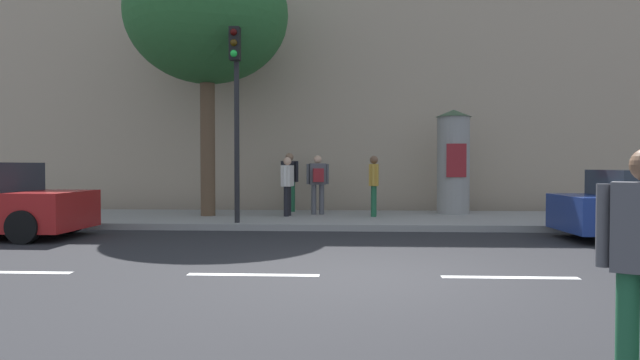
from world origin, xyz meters
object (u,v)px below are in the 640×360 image
object	(u,v)px
poster_column	(453,161)
pedestrian_in_dark_shirt	(374,181)
pedestrian_with_backpack	(287,182)
traffic_light	(236,93)
street_tree	(207,15)
pedestrian_with_bag	(318,179)
pedestrian_in_light_jacket	(290,177)

from	to	relation	value
poster_column	pedestrian_in_dark_shirt	size ratio (longest dim) A/B	1.81
pedestrian_in_dark_shirt	pedestrian_with_backpack	xyz separation A→B (m)	(-2.26, -0.01, -0.02)
traffic_light	street_tree	xyz separation A→B (m)	(-1.13, 1.83, 2.27)
street_tree	pedestrian_in_dark_shirt	distance (m)	6.16
street_tree	pedestrian_with_bag	size ratio (longest dim) A/B	4.44
traffic_light	pedestrian_with_backpack	xyz separation A→B (m)	(0.99, 1.83, -2.09)
poster_column	pedestrian_in_dark_shirt	bearing A→B (deg)	-156.87
street_tree	pedestrian_in_light_jacket	xyz separation A→B (m)	(2.01, 1.45, -4.27)
pedestrian_in_light_jacket	street_tree	bearing A→B (deg)	-144.24
street_tree	pedestrian_in_dark_shirt	size ratio (longest dim) A/B	4.49
traffic_light	pedestrian_with_bag	world-z (taller)	traffic_light
traffic_light	pedestrian_with_bag	size ratio (longest dim) A/B	2.79
poster_column	street_tree	xyz separation A→B (m)	(-6.59, -0.96, 3.82)
street_tree	pedestrian_with_backpack	world-z (taller)	street_tree
traffic_light	street_tree	size ratio (longest dim) A/B	0.63
street_tree	pedestrian_in_dark_shirt	bearing A→B (deg)	0.18
poster_column	pedestrian_with_backpack	size ratio (longest dim) A/B	1.85
traffic_light	poster_column	size ratio (longest dim) A/B	1.57
poster_column	pedestrian_in_dark_shirt	world-z (taller)	poster_column
pedestrian_with_backpack	pedestrian_with_bag	size ratio (longest dim) A/B	0.97
pedestrian_with_bag	street_tree	bearing A→B (deg)	-170.43
traffic_light	pedestrian_with_backpack	world-z (taller)	traffic_light
street_tree	pedestrian_in_light_jacket	bearing A→B (deg)	35.76
traffic_light	pedestrian_with_backpack	bearing A→B (deg)	61.72
pedestrian_in_dark_shirt	pedestrian_in_light_jacket	world-z (taller)	pedestrian_in_light_jacket
pedestrian_in_dark_shirt	pedestrian_with_bag	bearing A→B (deg)	162.39
poster_column	pedestrian_in_light_jacket	xyz separation A→B (m)	(-4.58, 0.49, -0.45)
traffic_light	pedestrian_in_light_jacket	distance (m)	3.94
street_tree	pedestrian_in_dark_shirt	world-z (taller)	street_tree
pedestrian_in_light_jacket	pedestrian_with_backpack	xyz separation A→B (m)	(0.10, -1.45, -0.09)
pedestrian_with_backpack	traffic_light	bearing A→B (deg)	-118.28
pedestrian_with_backpack	pedestrian_with_bag	xyz separation A→B (m)	(0.77, 0.48, 0.04)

